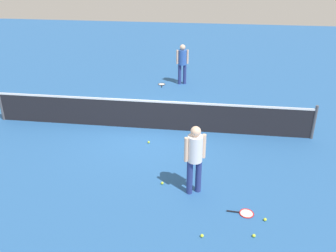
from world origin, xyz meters
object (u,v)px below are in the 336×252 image
object	(u,v)px
player_near_side	(195,155)
tennis_racket_near_player	(245,213)
tennis_ball_midcourt	(162,183)
tennis_ball_near_player	(254,236)
tennis_ball_by_net	(149,142)
tennis_racket_far_player	(162,84)
tennis_ball_stray_left	(202,236)
tennis_ball_baseline	(265,220)
player_far_side	(182,61)

from	to	relation	value
player_near_side	tennis_racket_near_player	size ratio (longest dim) A/B	2.87
tennis_ball_midcourt	tennis_racket_near_player	bearing A→B (deg)	-23.46
tennis_ball_near_player	tennis_ball_by_net	world-z (taller)	same
player_near_side	tennis_ball_midcourt	xyz separation A→B (m)	(-0.77, 0.20, -0.98)
tennis_racket_near_player	tennis_racket_far_player	distance (m)	8.72
player_near_side	tennis_ball_stray_left	distance (m)	1.79
tennis_ball_near_player	tennis_ball_baseline	distance (m)	0.58
player_near_side	tennis_racket_near_player	bearing A→B (deg)	-28.73
tennis_ball_near_player	player_far_side	bearing A→B (deg)	104.56
tennis_racket_near_player	player_near_side	bearing A→B (deg)	151.27
tennis_ball_by_net	tennis_ball_stray_left	xyz separation A→B (m)	(1.77, -3.70, 0.00)
tennis_ball_baseline	tennis_ball_stray_left	xyz separation A→B (m)	(-1.28, -0.66, 0.00)
tennis_racket_near_player	tennis_ball_baseline	size ratio (longest dim) A/B	8.96
tennis_ball_near_player	tennis_ball_baseline	xyz separation A→B (m)	(0.27, 0.52, 0.00)
tennis_racket_near_player	tennis_ball_by_net	bearing A→B (deg)	132.84
tennis_racket_far_player	tennis_ball_stray_left	xyz separation A→B (m)	(2.20, -8.99, 0.02)
tennis_ball_near_player	tennis_ball_stray_left	bearing A→B (deg)	-171.94
tennis_racket_far_player	tennis_ball_near_player	size ratio (longest dim) A/B	9.12
player_far_side	tennis_ball_midcourt	bearing A→B (deg)	-87.75
tennis_ball_midcourt	tennis_ball_stray_left	distance (m)	1.98
tennis_ball_by_net	tennis_ball_baseline	size ratio (longest dim) A/B	1.00
player_far_side	tennis_ball_baseline	bearing A→B (deg)	-72.95
player_far_side	tennis_ball_baseline	distance (m)	9.02
tennis_ball_by_net	tennis_ball_midcourt	bearing A→B (deg)	-70.46
player_far_side	tennis_racket_near_player	size ratio (longest dim) A/B	2.87
player_far_side	tennis_ball_baseline	world-z (taller)	player_far_side
tennis_ball_baseline	tennis_racket_near_player	bearing A→B (deg)	156.27
tennis_racket_far_player	tennis_ball_midcourt	world-z (taller)	tennis_ball_midcourt
tennis_racket_far_player	player_far_side	bearing A→B (deg)	16.21
tennis_ball_stray_left	tennis_racket_near_player	bearing A→B (deg)	43.33
player_near_side	tennis_ball_near_player	xyz separation A→B (m)	(1.29, -1.33, -0.98)
tennis_ball_stray_left	tennis_ball_near_player	bearing A→B (deg)	8.06
player_far_side	tennis_racket_far_player	size ratio (longest dim) A/B	2.82
tennis_ball_near_player	player_near_side	bearing A→B (deg)	134.15
player_far_side	tennis_racket_near_player	world-z (taller)	player_far_side
tennis_ball_near_player	tennis_ball_midcourt	bearing A→B (deg)	143.42
tennis_ball_baseline	tennis_ball_stray_left	size ratio (longest dim) A/B	1.00
tennis_racket_far_player	tennis_ball_stray_left	bearing A→B (deg)	-76.24
tennis_ball_by_net	tennis_racket_far_player	bearing A→B (deg)	94.68
player_near_side	tennis_ball_midcourt	size ratio (longest dim) A/B	25.76
player_far_side	tennis_ball_midcourt	world-z (taller)	player_far_side
tennis_ball_by_net	tennis_ball_stray_left	distance (m)	4.10
tennis_ball_midcourt	player_near_side	bearing A→B (deg)	-14.70
tennis_ball_by_net	tennis_ball_midcourt	xyz separation A→B (m)	(0.72, -2.02, 0.00)
tennis_ball_by_net	tennis_ball_midcourt	size ratio (longest dim) A/B	1.00
tennis_ball_stray_left	tennis_ball_by_net	bearing A→B (deg)	115.56
tennis_ball_midcourt	tennis_ball_by_net	bearing A→B (deg)	109.54
player_near_side	tennis_ball_midcourt	distance (m)	1.26
player_far_side	tennis_racket_far_player	xyz separation A→B (m)	(-0.85, -0.25, -1.00)
tennis_ball_stray_left	player_far_side	bearing A→B (deg)	98.30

